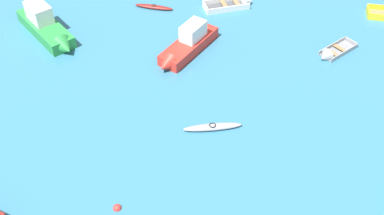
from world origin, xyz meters
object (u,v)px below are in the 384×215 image
kayak_grey_far_back (213,127)px  motor_launch_green_back_row_left (48,28)px  motor_launch_red_near_right (186,46)px  kayak_maroon_cluster_outer (154,7)px  rowboat_white_midfield_right (239,3)px  mooring_buoy_near_foreground (117,208)px  rowboat_grey_outer_left (330,54)px

kayak_grey_far_back → motor_launch_green_back_row_left: bearing=140.9°
motor_launch_red_near_right → kayak_maroon_cluster_outer: bearing=113.9°
kayak_grey_far_back → motor_launch_green_back_row_left: motor_launch_green_back_row_left is taller
rowboat_white_midfield_right → mooring_buoy_near_foreground: rowboat_white_midfield_right is taller
kayak_maroon_cluster_outer → rowboat_white_midfield_right: (6.35, 0.39, 0.07)m
kayak_grey_far_back → motor_launch_red_near_right: (-1.54, 7.07, 0.44)m
motor_launch_red_near_right → motor_launch_green_back_row_left: bearing=168.6°
motor_launch_green_back_row_left → mooring_buoy_near_foreground: bearing=-66.1°
rowboat_white_midfield_right → motor_launch_green_back_row_left: bearing=-163.4°
kayak_grey_far_back → kayak_maroon_cluster_outer: size_ratio=1.13×
rowboat_grey_outer_left → mooring_buoy_near_foreground: bearing=-136.6°
kayak_maroon_cluster_outer → mooring_buoy_near_foreground: (-0.75, -17.94, -0.13)m
kayak_grey_far_back → rowboat_grey_outer_left: rowboat_grey_outer_left is taller
kayak_maroon_cluster_outer → motor_launch_green_back_row_left: bearing=-153.0°
mooring_buoy_near_foreground → motor_launch_red_near_right: bearing=75.5°
rowboat_white_midfield_right → rowboat_grey_outer_left: bearing=-48.2°
kayak_grey_far_back → rowboat_white_midfield_right: (2.35, 13.01, 0.05)m
kayak_grey_far_back → motor_launch_red_near_right: motor_launch_red_near_right is taller
kayak_grey_far_back → mooring_buoy_near_foreground: bearing=-131.7°
mooring_buoy_near_foreground → kayak_maroon_cluster_outer: bearing=87.6°
rowboat_white_midfield_right → motor_launch_red_near_right: motor_launch_red_near_right is taller
kayak_grey_far_back → motor_launch_green_back_row_left: 14.30m
motor_launch_red_near_right → motor_launch_green_back_row_left: 9.75m
kayak_maroon_cluster_outer → kayak_grey_far_back: bearing=-72.4°
motor_launch_red_near_right → rowboat_grey_outer_left: (9.52, -0.35, -0.44)m
kayak_maroon_cluster_outer → motor_launch_red_near_right: (2.46, -5.55, 0.45)m
motor_launch_green_back_row_left → mooring_buoy_near_foreground: (6.35, -14.33, -0.67)m
mooring_buoy_near_foreground → motor_launch_green_back_row_left: bearing=113.9°
rowboat_white_midfield_right → rowboat_grey_outer_left: size_ratio=1.30×
motor_launch_red_near_right → rowboat_grey_outer_left: bearing=-2.1°
kayak_grey_far_back → rowboat_grey_outer_left: size_ratio=1.09×
rowboat_white_midfield_right → motor_launch_red_near_right: (-3.90, -5.93, 0.38)m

